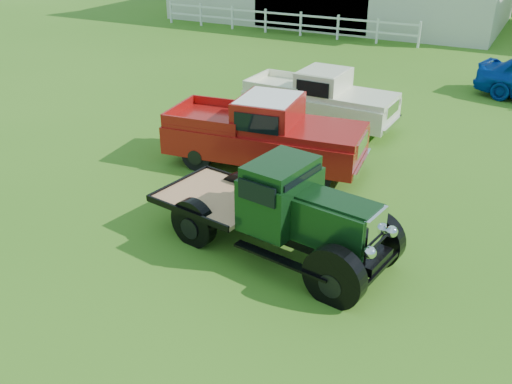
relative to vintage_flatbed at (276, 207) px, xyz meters
The scene contains 5 objects.
ground 1.56m from the vintage_flatbed, 125.03° to the right, with size 120.00×120.00×0.00m, color #366C18.
fence_rail 20.89m from the vintage_flatbed, 114.66° to the left, with size 14.20×0.16×1.20m, color white, non-canonical shape.
vintage_flatbed is the anchor object (origin of this frame).
red_pickup 3.97m from the vintage_flatbed, 119.78° to the left, with size 5.07×1.95×1.85m, color maroon, non-canonical shape.
white_pickup 7.13m from the vintage_flatbed, 105.17° to the left, with size 4.59×1.78×1.68m, color beige, non-canonical shape.
Camera 1 is at (4.68, -7.43, 5.92)m, focal length 40.00 mm.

